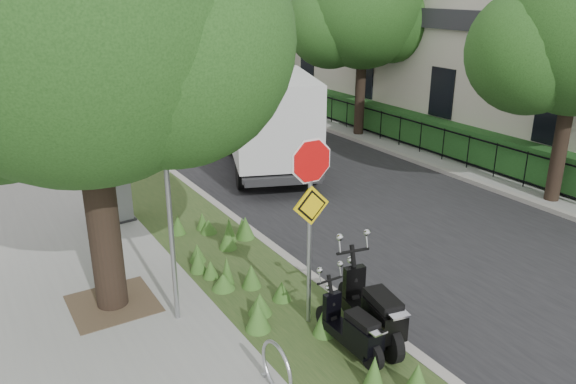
% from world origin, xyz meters
% --- Properties ---
extents(ground, '(120.00, 120.00, 0.00)m').
position_xyz_m(ground, '(0.00, 0.00, 0.00)').
color(ground, '#4C5147').
rests_on(ground, ground).
extents(sidewalk_near, '(3.50, 60.00, 0.12)m').
position_xyz_m(sidewalk_near, '(-4.25, 10.00, 0.06)').
color(sidewalk_near, gray).
rests_on(sidewalk_near, ground).
extents(verge, '(2.00, 60.00, 0.12)m').
position_xyz_m(verge, '(-1.50, 10.00, 0.06)').
color(verge, '#27411C').
rests_on(verge, ground).
extents(kerb_near, '(0.20, 60.00, 0.13)m').
position_xyz_m(kerb_near, '(-0.50, 10.00, 0.07)').
color(kerb_near, '#9E9991').
rests_on(kerb_near, ground).
extents(road, '(7.00, 60.00, 0.01)m').
position_xyz_m(road, '(3.00, 10.00, 0.01)').
color(road, black).
rests_on(road, ground).
extents(kerb_far, '(0.20, 60.00, 0.13)m').
position_xyz_m(kerb_far, '(6.50, 10.00, 0.07)').
color(kerb_far, '#9E9991').
rests_on(kerb_far, ground).
extents(footpath_far, '(3.20, 60.00, 0.12)m').
position_xyz_m(footpath_far, '(8.20, 10.00, 0.06)').
color(footpath_far, gray).
rests_on(footpath_far, ground).
extents(street_tree_main, '(6.21, 5.54, 7.66)m').
position_xyz_m(street_tree_main, '(-4.08, 2.86, 4.80)').
color(street_tree_main, black).
rests_on(street_tree_main, ground).
extents(bare_post, '(0.08, 0.08, 4.00)m').
position_xyz_m(bare_post, '(-3.20, 1.80, 2.12)').
color(bare_post, '#A5A8AD').
rests_on(bare_post, ground).
extents(bike_hoop, '(0.06, 0.78, 0.77)m').
position_xyz_m(bike_hoop, '(-2.70, -0.60, 0.50)').
color(bike_hoop, '#A5A8AD').
rests_on(bike_hoop, ground).
extents(sign_assembly, '(0.94, 0.08, 3.22)m').
position_xyz_m(sign_assembly, '(-1.40, 0.58, 2.33)').
color(sign_assembly, '#A5A8AD').
rests_on(sign_assembly, ground).
extents(fence_far, '(0.04, 24.00, 1.00)m').
position_xyz_m(fence_far, '(7.20, 10.00, 0.67)').
color(fence_far, black).
rests_on(fence_far, ground).
extents(hedge_far, '(1.00, 24.00, 1.10)m').
position_xyz_m(hedge_far, '(7.90, 10.00, 0.67)').
color(hedge_far, '#1D3F16').
rests_on(hedge_far, footpath_far).
extents(terrace_houses, '(7.40, 26.40, 8.20)m').
position_xyz_m(terrace_houses, '(11.49, 10.00, 4.16)').
color(terrace_houses, beige).
rests_on(terrace_houses, ground).
extents(far_tree_a, '(4.60, 4.10, 6.22)m').
position_xyz_m(far_tree_a, '(6.94, 2.05, 4.13)').
color(far_tree_a, black).
rests_on(far_tree_a, ground).
extents(far_tree_b, '(4.83, 4.31, 6.56)m').
position_xyz_m(far_tree_b, '(6.94, 10.05, 4.37)').
color(far_tree_b, black).
rests_on(far_tree_b, ground).
extents(far_tree_c, '(4.37, 3.89, 5.93)m').
position_xyz_m(far_tree_c, '(6.94, 18.04, 3.95)').
color(far_tree_c, black).
rests_on(far_tree_c, ground).
extents(scooter_near, '(0.62, 1.92, 0.92)m').
position_xyz_m(scooter_near, '(-0.86, -0.43, 0.57)').
color(scooter_near, black).
rests_on(scooter_near, ground).
extents(scooter_far, '(0.32, 1.55, 0.74)m').
position_xyz_m(scooter_far, '(-1.31, -0.52, 0.48)').
color(scooter_far, black).
rests_on(scooter_far, ground).
extents(box_truck, '(3.95, 5.92, 2.51)m').
position_xyz_m(box_truck, '(2.18, 8.23, 1.63)').
color(box_truck, '#262628').
rests_on(box_truck, ground).
extents(utility_cabinet, '(0.94, 0.68, 1.19)m').
position_xyz_m(utility_cabinet, '(-3.00, 6.45, 0.69)').
color(utility_cabinet, '#262628').
rests_on(utility_cabinet, ground).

